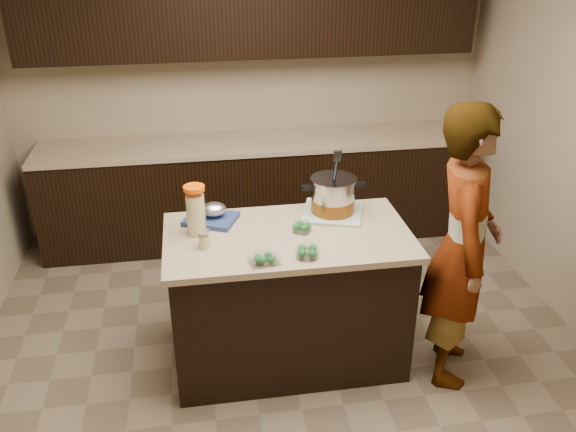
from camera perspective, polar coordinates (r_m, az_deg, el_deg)
name	(u,v)px	position (r m, az deg, el deg)	size (l,w,h in m)	color
ground_plane	(288,355)	(4.10, 0.00, -12.88)	(4.00, 4.00, 0.00)	brown
room_shell	(288,99)	(3.30, 0.00, 10.89)	(4.04, 4.04, 2.72)	tan
back_cabinets	(255,134)	(5.17, -3.12, 7.67)	(3.60, 0.63, 2.33)	black
island	(288,297)	(3.83, 0.00, -7.63)	(1.46, 0.81, 0.90)	black
dish_towel	(332,212)	(3.85, 4.18, 0.34)	(0.36, 0.36, 0.02)	#5B8157
stock_pot	(333,197)	(3.80, 4.23, 1.75)	(0.40, 0.29, 0.40)	#B7B7BC
lemonade_pitcher	(196,212)	(3.59, -8.63, 0.37)	(0.13, 0.13, 0.30)	#CEBE7E
mason_jar	(204,239)	(3.47, -7.87, -2.16)	(0.08, 0.08, 0.12)	#CEBE7E
broccoli_tub_left	(302,228)	(3.62, 1.31, -1.11)	(0.13, 0.13, 0.05)	silver
broccoli_tub_right	(307,253)	(3.35, 1.81, -3.44)	(0.16, 0.16, 0.06)	silver
broccoli_tub_rect	(264,259)	(3.30, -2.26, -4.01)	(0.18, 0.15, 0.06)	silver
blue_tray	(212,215)	(3.76, -7.11, 0.06)	(0.37, 0.34, 0.11)	navy
person	(462,248)	(3.67, 16.01, -2.88)	(0.63, 0.41, 1.73)	gray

